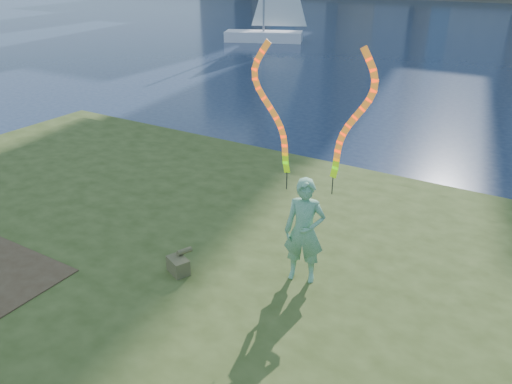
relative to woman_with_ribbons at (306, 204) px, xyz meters
The scene contains 5 objects.
ground 3.57m from the woman_with_ribbons, behind, with size 320.00×320.00×0.00m, color #192640.
grassy_knoll 4.17m from the woman_with_ribbons, 138.96° to the right, with size 20.00×18.00×0.80m.
woman_with_ribbons is the anchor object (origin of this frame).
canvas_bag 2.47m from the woman_with_ribbons, 152.57° to the right, with size 0.47×0.53×0.38m.
sailboat 31.84m from the woman_with_ribbons, 121.05° to the left, with size 6.01×3.92×9.25m.
Camera 1 is at (5.81, -6.32, 5.73)m, focal length 35.00 mm.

